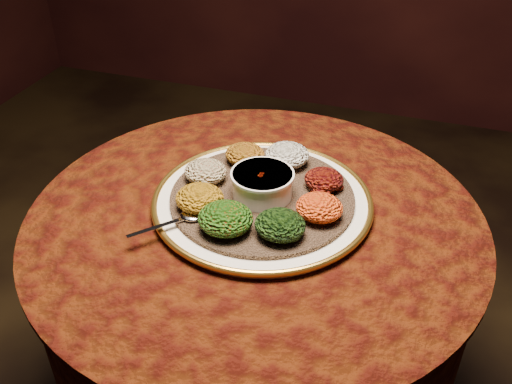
% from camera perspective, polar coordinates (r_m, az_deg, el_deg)
% --- Properties ---
extents(table, '(0.96, 0.96, 0.73)m').
position_cam_1_polar(table, '(1.31, -0.10, -8.45)').
color(table, black).
rests_on(table, ground).
extents(platter, '(0.49, 0.49, 0.02)m').
position_cam_1_polar(platter, '(1.21, 0.63, -0.91)').
color(platter, white).
rests_on(platter, table).
extents(injera, '(0.46, 0.46, 0.01)m').
position_cam_1_polar(injera, '(1.21, 0.63, -0.49)').
color(injera, brown).
rests_on(injera, platter).
extents(stew_bowl, '(0.13, 0.13, 0.06)m').
position_cam_1_polar(stew_bowl, '(1.19, 0.64, 0.96)').
color(stew_bowl, white).
rests_on(stew_bowl, injera).
extents(spoon, '(0.12, 0.12, 0.01)m').
position_cam_1_polar(spoon, '(1.14, -7.08, -2.57)').
color(spoon, silver).
rests_on(spoon, injera).
extents(portion_ayib, '(0.10, 0.10, 0.05)m').
position_cam_1_polar(portion_ayib, '(1.29, 3.14, 3.72)').
color(portion_ayib, white).
rests_on(portion_ayib, injera).
extents(portion_kitfo, '(0.08, 0.08, 0.04)m').
position_cam_1_polar(portion_kitfo, '(1.22, 6.80, 1.26)').
color(portion_kitfo, black).
rests_on(portion_kitfo, injera).
extents(portion_tikil, '(0.09, 0.09, 0.05)m').
position_cam_1_polar(portion_tikil, '(1.14, 6.36, -1.55)').
color(portion_tikil, '#B8720F').
rests_on(portion_tikil, injera).
extents(portion_gomen, '(0.10, 0.09, 0.05)m').
position_cam_1_polar(portion_gomen, '(1.09, 2.42, -3.30)').
color(portion_gomen, black).
rests_on(portion_gomen, injera).
extents(portion_mixveg, '(0.11, 0.10, 0.05)m').
position_cam_1_polar(portion_mixveg, '(1.10, -3.06, -2.67)').
color(portion_mixveg, '#A7270A').
rests_on(portion_mixveg, injera).
extents(portion_kik, '(0.10, 0.09, 0.05)m').
position_cam_1_polar(portion_kik, '(1.16, -5.65, -0.63)').
color(portion_kik, '#AE700F').
rests_on(portion_kik, injera).
extents(portion_timatim, '(0.09, 0.09, 0.04)m').
position_cam_1_polar(portion_timatim, '(1.24, -5.06, 2.05)').
color(portion_timatim, maroon).
rests_on(portion_timatim, injera).
extents(portion_shiro, '(0.09, 0.09, 0.04)m').
position_cam_1_polar(portion_shiro, '(1.30, -1.12, 3.79)').
color(portion_shiro, brown).
rests_on(portion_shiro, injera).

